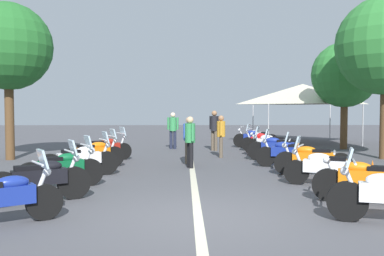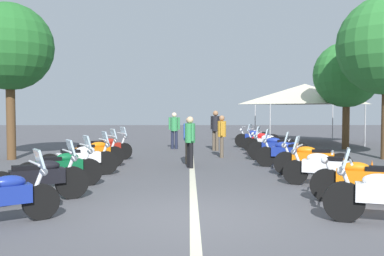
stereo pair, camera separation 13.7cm
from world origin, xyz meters
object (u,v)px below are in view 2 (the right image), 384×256
Objects in this scene: traffic_cone_2 at (372,173)px; motorcycle_right_row_8 at (257,138)px; motorcycle_left_row_3 at (80,159)px; motorcycle_right_row_2 at (324,168)px; motorcycle_left_row_1 at (39,178)px; motorcycle_right_row_5 at (277,147)px; motorcycle_right_row_1 at (364,180)px; event_tent at (305,94)px; motorcycle_right_row_6 at (272,144)px; bystander_3 at (190,138)px; motorcycle_left_row_2 at (61,168)px; bystander_0 at (216,127)px; roadside_tree_1 at (9,47)px; motorcycle_left_row_5 at (106,148)px; bystander_1 at (189,137)px; bystander_2 at (222,133)px; motorcycle_right_row_4 at (288,153)px; motorcycle_left_row_4 at (94,153)px; bystander_4 at (174,128)px; roadside_tree_0 at (347,75)px; motorcycle_right_row_7 at (264,141)px; motorcycle_right_row_3 at (312,159)px.

motorcycle_right_row_8 is at bearing 7.20° from traffic_cone_2.
motorcycle_right_row_2 is (-1.52, -6.21, -0.02)m from motorcycle_left_row_3.
motorcycle_left_row_1 is 6.42m from motorcycle_right_row_2.
motorcycle_right_row_5 reaches higher than motorcycle_left_row_3.
event_tent is (14.74, -2.88, 2.19)m from motorcycle_right_row_1.
event_tent reaches higher than motorcycle_right_row_6.
motorcycle_right_row_2 is 1.17× the size of bystander_3.
bystander_3 is (3.17, 3.19, 0.49)m from motorcycle_right_row_2.
bystander_3 reaches higher than motorcycle_left_row_2.
bystander_0 is at bearing 21.28° from traffic_cone_2.
motorcycle_left_row_1 is 17.39m from event_tent.
roadside_tree_1 reaches higher than motorcycle_right_row_6.
motorcycle_right_row_8 is at bearing 4.14° from motorcycle_left_row_5.
motorcycle_left_row_1 is 1.16× the size of bystander_1.
motorcycle_left_row_3 is 3.26× the size of traffic_cone_2.
motorcycle_right_row_8 is (3.43, 0.04, -0.00)m from motorcycle_right_row_6.
bystander_2 is at bearing 28.90° from traffic_cone_2.
motorcycle_left_row_2 is 0.87× the size of motorcycle_right_row_4.
bystander_3 reaches higher than motorcycle_left_row_4.
motorcycle_left_row_2 reaches higher than motorcycle_right_row_1.
motorcycle_right_row_4 is at bearing -117.66° from bystander_0.
roadside_tree_1 is at bearing 32.43° from motorcycle_right_row_6.
bystander_4 reaches higher than motorcycle_right_row_1.
motorcycle_left_row_2 is at bearing -84.41° from bystander_1.
roadside_tree_1 reaches higher than motorcycle_left_row_2.
bystander_4 reaches higher than traffic_cone_2.
roadside_tree_0 is at bearing 33.23° from bystander_2.
motorcycle_left_row_5 is at bearing -162.17° from bystander_2.
bystander_3 is (-5.05, 3.24, 0.49)m from motorcycle_right_row_7.
bystander_1 is at bearing 144.28° from event_tent.
motorcycle_right_row_1 is 1.29× the size of bystander_1.
motorcycle_right_row_5 reaches higher than motorcycle_left_row_2.
bystander_3 reaches higher than motorcycle_left_row_1.
bystander_2 is at bearing 1.98° from motorcycle_left_row_4.
event_tent is (11.35, -2.93, 2.18)m from motorcycle_right_row_3.
bystander_4 is (1.15, 3.96, 0.53)m from motorcycle_right_row_7.
bystander_2 is 0.95× the size of bystander_4.
motorcycle_right_row_3 is at bearing 165.54° from event_tent.
bystander_2 is at bearing -37.36° from motorcycle_right_row_4.
motorcycle_left_row_4 is at bearing 35.41° from motorcycle_right_row_5.
bystander_2 is at bearing 18.21° from motorcycle_left_row_3.
roadside_tree_1 reaches higher than motorcycle_right_row_3.
motorcycle_right_row_7 is at bearing -64.67° from motorcycle_right_row_6.
bystander_2 reaches higher than motorcycle_right_row_7.
bystander_2 is at bearing -21.15° from motorcycle_left_row_5.
motorcycle_right_row_1 is 1.26× the size of bystander_2.
bystander_0 reaches higher than traffic_cone_2.
bystander_3 is at bearing -108.97° from bystander_2.
motorcycle_right_row_4 is 0.42× the size of roadside_tree_0.
traffic_cone_2 is at bearing -54.74° from bystander_3.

